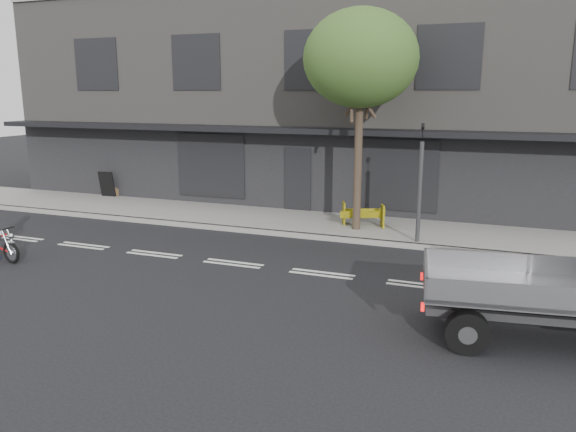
{
  "coord_description": "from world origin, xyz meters",
  "views": [
    {
      "loc": [
        6.25,
        -12.47,
        4.34
      ],
      "look_at": [
        1.32,
        0.5,
        1.26
      ],
      "focal_mm": 35.0,
      "sensor_mm": 36.0,
      "label": 1
    }
  ],
  "objects_px": {
    "street_tree": "(361,59)",
    "sandwich_board": "(107,184)",
    "construction_barrier": "(361,215)",
    "traffic_light_pole": "(420,190)"
  },
  "relations": [
    {
      "from": "construction_barrier",
      "to": "sandwich_board",
      "type": "distance_m",
      "value": 11.05
    },
    {
      "from": "sandwich_board",
      "to": "street_tree",
      "type": "bearing_deg",
      "value": -14.18
    },
    {
      "from": "street_tree",
      "to": "construction_barrier",
      "type": "height_order",
      "value": "street_tree"
    },
    {
      "from": "street_tree",
      "to": "traffic_light_pole",
      "type": "relative_size",
      "value": 1.93
    },
    {
      "from": "traffic_light_pole",
      "to": "construction_barrier",
      "type": "xyz_separation_m",
      "value": [
        -1.92,
        1.16,
        -1.12
      ]
    },
    {
      "from": "street_tree",
      "to": "sandwich_board",
      "type": "distance_m",
      "value": 11.94
    },
    {
      "from": "construction_barrier",
      "to": "sandwich_board",
      "type": "bearing_deg",
      "value": 172.23
    },
    {
      "from": "street_tree",
      "to": "traffic_light_pole",
      "type": "distance_m",
      "value": 4.23
    },
    {
      "from": "street_tree",
      "to": "sandwich_board",
      "type": "xyz_separation_m",
      "value": [
        -10.87,
        1.8,
        -4.61
      ]
    },
    {
      "from": "street_tree",
      "to": "construction_barrier",
      "type": "relative_size",
      "value": 4.99
    }
  ]
}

